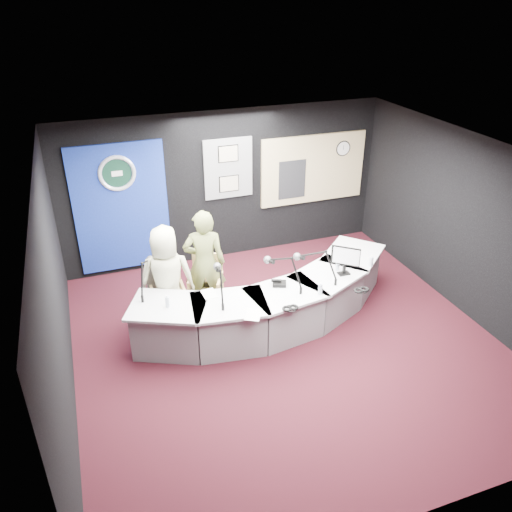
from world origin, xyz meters
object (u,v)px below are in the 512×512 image
object	(u,v)px
person_woman	(205,264)
broadcast_desk	(271,303)
person_man	(167,278)
armchair_right	(206,289)
armchair_left	(169,299)

from	to	relation	value
person_woman	broadcast_desk	bearing A→B (deg)	158.39
person_man	person_woman	bearing A→B (deg)	-156.89
broadcast_desk	armchair_right	xyz separation A→B (m)	(-0.85, 0.66, 0.06)
broadcast_desk	armchair_left	size ratio (longest dim) A/B	4.73
broadcast_desk	person_woman	xyz separation A→B (m)	(-0.85, 0.66, 0.51)
broadcast_desk	person_man	size ratio (longest dim) A/B	2.70
armchair_left	person_man	distance (m)	0.36
broadcast_desk	person_woman	bearing A→B (deg)	142.08
armchair_right	broadcast_desk	bearing A→B (deg)	-12.78
armchair_left	person_man	bearing A→B (deg)	0.00
armchair_left	person_man	xyz separation A→B (m)	(0.00, 0.00, 0.36)
person_woman	armchair_left	bearing A→B (deg)	30.34
broadcast_desk	armchair_right	size ratio (longest dim) A/B	5.21
broadcast_desk	armchair_left	distance (m)	1.55
broadcast_desk	armchair_right	world-z (taller)	armchair_right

